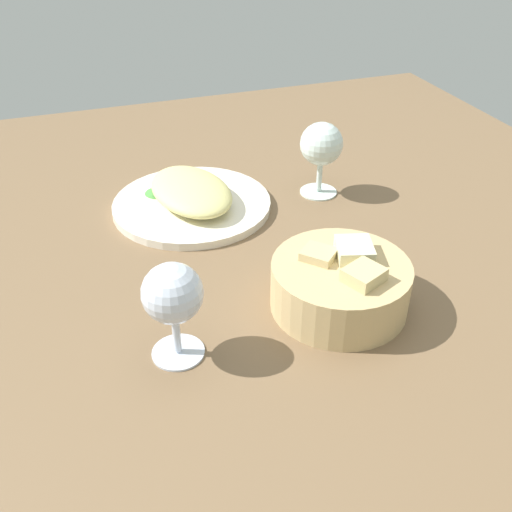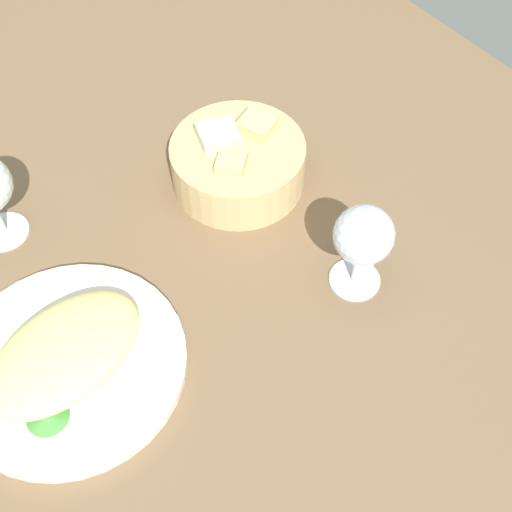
% 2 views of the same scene
% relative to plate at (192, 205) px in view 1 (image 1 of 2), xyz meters
% --- Properties ---
extents(ground_plane, '(1.40, 1.40, 0.02)m').
position_rel_plate_xyz_m(ground_plane, '(0.14, 0.09, -0.02)').
color(ground_plane, brown).
extents(plate, '(0.28, 0.28, 0.01)m').
position_rel_plate_xyz_m(plate, '(0.00, 0.00, 0.00)').
color(plate, white).
rests_on(plate, ground_plane).
extents(omelette, '(0.22, 0.16, 0.04)m').
position_rel_plate_xyz_m(omelette, '(-0.00, 0.00, 0.03)').
color(omelette, '#DED584').
rests_on(omelette, plate).
extents(lettuce_garnish, '(0.05, 0.05, 0.01)m').
position_rel_plate_xyz_m(lettuce_garnish, '(-0.05, -0.05, 0.01)').
color(lettuce_garnish, '#43883A').
rests_on(lettuce_garnish, plate).
extents(bread_basket, '(0.19, 0.19, 0.09)m').
position_rel_plate_xyz_m(bread_basket, '(0.33, 0.12, 0.03)').
color(bread_basket, tan).
rests_on(bread_basket, ground_plane).
extents(wine_glass_near, '(0.07, 0.07, 0.13)m').
position_rel_plate_xyz_m(wine_glass_near, '(0.35, -0.11, 0.08)').
color(wine_glass_near, silver).
rests_on(wine_glass_near, ground_plane).
extents(wine_glass_far, '(0.08, 0.08, 0.13)m').
position_rel_plate_xyz_m(wine_glass_far, '(0.02, 0.23, 0.08)').
color(wine_glass_far, silver).
rests_on(wine_glass_far, ground_plane).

